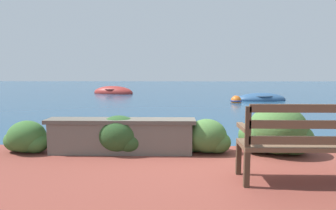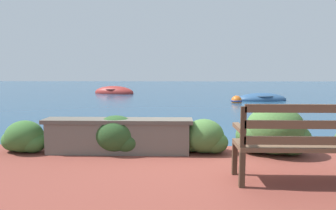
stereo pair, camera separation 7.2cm
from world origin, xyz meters
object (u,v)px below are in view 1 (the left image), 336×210
object	(u,v)px
rowboat_mid	(113,93)
mooring_buoy	(236,101)
park_bench	(313,141)
rowboat_nearest	(261,99)

from	to	relation	value
rowboat_mid	mooring_buoy	bearing A→B (deg)	160.21
park_bench	rowboat_mid	xyz separation A→B (m)	(-5.70, 16.58, -0.63)
park_bench	mooring_buoy	world-z (taller)	park_bench
rowboat_nearest	rowboat_mid	world-z (taller)	rowboat_mid
mooring_buoy	rowboat_mid	bearing A→B (deg)	141.73
park_bench	rowboat_nearest	distance (m)	12.47
rowboat_nearest	rowboat_mid	size ratio (longest dim) A/B	0.83
rowboat_nearest	park_bench	bearing A→B (deg)	-106.65
park_bench	rowboat_nearest	xyz separation A→B (m)	(2.90, 12.11, -0.64)
rowboat_nearest	mooring_buoy	xyz separation A→B (m)	(-1.52, -1.12, 0.03)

